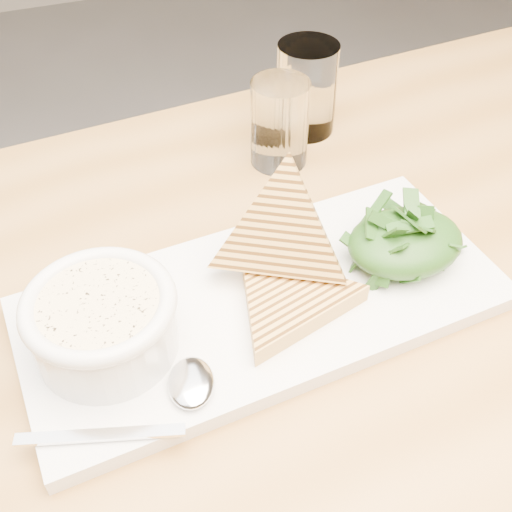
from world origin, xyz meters
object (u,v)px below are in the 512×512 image
object	(u,v)px
platter	(264,302)
soup_bowl	(104,328)
glass_far	(306,89)
glass_near	(279,123)
table_top	(315,334)

from	to	relation	value
platter	soup_bowl	xyz separation A→B (m)	(-0.14, -0.01, 0.03)
glass_far	glass_near	bearing A→B (deg)	-137.20
table_top	glass_near	size ratio (longest dim) A/B	11.92
glass_far	table_top	bearing A→B (deg)	-111.93
glass_near	table_top	bearing A→B (deg)	-104.36
platter	glass_far	distance (m)	0.32
table_top	platter	xyz separation A→B (m)	(-0.04, 0.03, 0.03)
soup_bowl	glass_far	world-z (taller)	glass_far
glass_near	glass_far	bearing A→B (deg)	42.80
glass_near	platter	bearing A→B (deg)	-115.69
platter	soup_bowl	distance (m)	0.15
platter	table_top	bearing A→B (deg)	-37.55
table_top	glass_far	distance (m)	0.33
glass_far	platter	bearing A→B (deg)	-120.96
table_top	glass_near	world-z (taller)	glass_near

